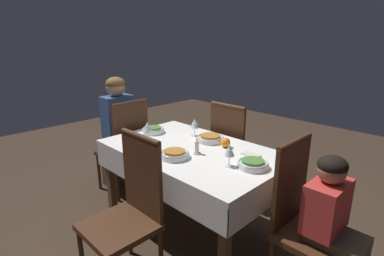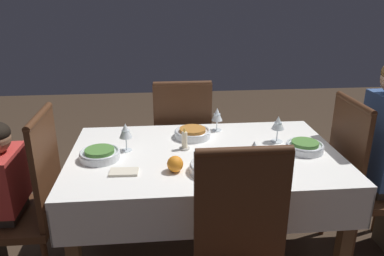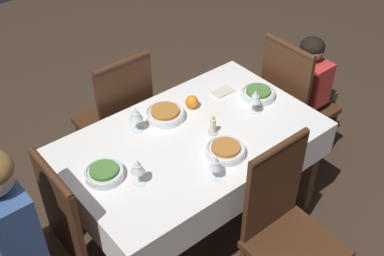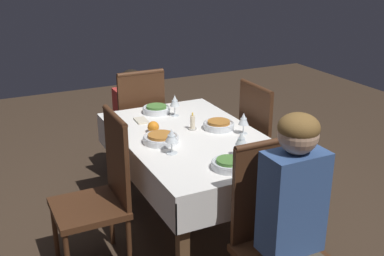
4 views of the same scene
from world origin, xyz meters
name	(u,v)px [view 2 (image 2 of 4)]	position (x,y,z in m)	size (l,w,h in m)	color
dining_table	(204,167)	(0.00, 0.00, 0.65)	(1.44, 0.89, 0.73)	white
chair_east	(362,177)	(0.94, 0.02, 0.53)	(0.43, 0.42, 1.00)	#472816
chair_west	(29,199)	(-0.94, -0.05, 0.53)	(0.43, 0.42, 1.00)	#472816
chair_north	(182,142)	(-0.08, 0.66, 0.53)	(0.42, 0.43, 1.00)	#472816
bowl_east	(305,146)	(0.54, -0.03, 0.76)	(0.20, 0.20, 0.06)	silver
wine_glass_east	(278,124)	(0.43, 0.11, 0.84)	(0.07, 0.07, 0.16)	white
bowl_west	(100,154)	(-0.55, -0.03, 0.76)	(0.21, 0.21, 0.06)	silver
wine_glass_west	(126,131)	(-0.42, 0.06, 0.85)	(0.07, 0.07, 0.16)	white
bowl_north	(193,133)	(-0.04, 0.23, 0.76)	(0.21, 0.21, 0.06)	silver
wine_glass_north	(217,115)	(0.12, 0.32, 0.84)	(0.07, 0.07, 0.15)	white
bowl_south	(213,167)	(0.01, -0.23, 0.76)	(0.23, 0.23, 0.06)	silver
wine_glass_south	(254,150)	(0.21, -0.24, 0.85)	(0.08, 0.08, 0.16)	white
candle_centerpiece	(185,142)	(-0.10, 0.05, 0.78)	(0.06, 0.06, 0.13)	beige
orange_fruit	(175,164)	(-0.17, -0.21, 0.77)	(0.08, 0.08, 0.08)	orange
napkin_red_folded	(124,172)	(-0.42, -0.20, 0.74)	(0.14, 0.09, 0.01)	beige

